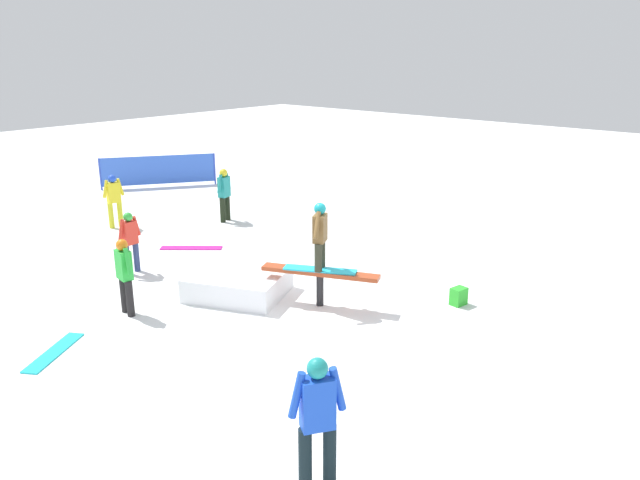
% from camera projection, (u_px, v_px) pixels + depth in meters
% --- Properties ---
extents(ground_plane, '(60.00, 60.00, 0.00)m').
position_uv_depth(ground_plane, '(320.00, 305.00, 11.92)').
color(ground_plane, white).
extents(rail_feature, '(2.20, 1.15, 0.71)m').
position_uv_depth(rail_feature, '(320.00, 276.00, 11.74)').
color(rail_feature, black).
rests_on(rail_feature, ground).
extents(snow_kicker_ramp, '(2.25, 2.09, 0.47)m').
position_uv_depth(snow_kicker_ramp, '(238.00, 284.00, 12.34)').
color(snow_kicker_ramp, white).
rests_on(snow_kicker_ramp, ground).
extents(main_rider_on_rail, '(1.36, 0.88, 1.31)m').
position_uv_depth(main_rider_on_rail, '(320.00, 238.00, 11.52)').
color(main_rider_on_rail, '#21B9D4').
rests_on(main_rider_on_rail, rail_feature).
extents(bystander_blue, '(0.43, 0.60, 1.61)m').
position_uv_depth(bystander_blue, '(317.00, 417.00, 6.75)').
color(bystander_blue, black).
rests_on(bystander_blue, ground).
extents(bystander_teal, '(0.31, 0.66, 1.49)m').
position_uv_depth(bystander_teal, '(224.00, 192.00, 17.37)').
color(bystander_teal, black).
rests_on(bystander_teal, ground).
extents(bystander_red, '(0.20, 0.56, 1.36)m').
position_uv_depth(bystander_red, '(130.00, 239.00, 13.41)').
color(bystander_red, navy).
rests_on(bystander_red, ground).
extents(bystander_yellow, '(0.26, 0.60, 1.45)m').
position_uv_depth(bystander_yellow, '(114.00, 198.00, 16.79)').
color(bystander_yellow, yellow).
rests_on(bystander_yellow, ground).
extents(bystander_green, '(0.61, 0.25, 1.45)m').
position_uv_depth(bystander_green, '(125.00, 273.00, 11.30)').
color(bystander_green, black).
rests_on(bystander_green, ground).
extents(loose_snowboard_magenta, '(1.32, 1.18, 0.02)m').
position_uv_depth(loose_snowboard_magenta, '(191.00, 248.00, 15.24)').
color(loose_snowboard_magenta, '#C81C96').
rests_on(loose_snowboard_magenta, ground).
extents(loose_snowboard_cyan, '(0.96, 1.33, 0.02)m').
position_uv_depth(loose_snowboard_cyan, '(54.00, 352.00, 10.07)').
color(loose_snowboard_cyan, '#1FC2CA').
rests_on(loose_snowboard_cyan, ground).
extents(backpack_on_snow, '(0.27, 0.33, 0.34)m').
position_uv_depth(backpack_on_snow, '(459.00, 296.00, 11.90)').
color(backpack_on_snow, green).
rests_on(backpack_on_snow, ground).
extents(safety_fence, '(2.21, 3.27, 1.10)m').
position_uv_depth(safety_fence, '(159.00, 170.00, 21.66)').
color(safety_fence, blue).
rests_on(safety_fence, ground).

